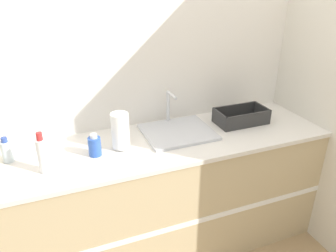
{
  "coord_description": "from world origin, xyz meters",
  "views": [
    {
      "loc": [
        -0.64,
        -1.53,
        1.98
      ],
      "look_at": [
        0.08,
        0.29,
        1.05
      ],
      "focal_mm": 35.0,
      "sensor_mm": 36.0,
      "label": 1
    }
  ],
  "objects_px": {
    "dish_rack": "(241,118)",
    "bottle_blue": "(95,146)",
    "bottle_white_spray": "(43,155)",
    "sink": "(177,131)",
    "paper_towel_roll": "(120,131)",
    "bottle_clear": "(7,151)"
  },
  "relations": [
    {
      "from": "paper_towel_roll",
      "to": "bottle_blue",
      "type": "distance_m",
      "value": 0.19
    },
    {
      "from": "sink",
      "to": "paper_towel_roll",
      "type": "relative_size",
      "value": 1.97
    },
    {
      "from": "sink",
      "to": "paper_towel_roll",
      "type": "bearing_deg",
      "value": -170.42
    },
    {
      "from": "dish_rack",
      "to": "bottle_white_spray",
      "type": "distance_m",
      "value": 1.43
    },
    {
      "from": "paper_towel_roll",
      "to": "bottle_blue",
      "type": "relative_size",
      "value": 1.67
    },
    {
      "from": "dish_rack",
      "to": "bottle_clear",
      "type": "relative_size",
      "value": 2.41
    },
    {
      "from": "dish_rack",
      "to": "bottle_blue",
      "type": "xyz_separation_m",
      "value": [
        -1.12,
        -0.08,
        0.03
      ]
    },
    {
      "from": "bottle_blue",
      "to": "sink",
      "type": "bearing_deg",
      "value": 9.42
    },
    {
      "from": "sink",
      "to": "dish_rack",
      "type": "bearing_deg",
      "value": -1.79
    },
    {
      "from": "sink",
      "to": "dish_rack",
      "type": "xyz_separation_m",
      "value": [
        0.52,
        -0.02,
        0.02
      ]
    },
    {
      "from": "bottle_white_spray",
      "to": "sink",
      "type": "bearing_deg",
      "value": 11.69
    },
    {
      "from": "paper_towel_roll",
      "to": "bottle_clear",
      "type": "height_order",
      "value": "paper_towel_roll"
    },
    {
      "from": "sink",
      "to": "paper_towel_roll",
      "type": "distance_m",
      "value": 0.45
    },
    {
      "from": "bottle_white_spray",
      "to": "bottle_clear",
      "type": "relative_size",
      "value": 1.57
    },
    {
      "from": "bottle_blue",
      "to": "bottle_white_spray",
      "type": "height_order",
      "value": "bottle_white_spray"
    },
    {
      "from": "sink",
      "to": "bottle_clear",
      "type": "height_order",
      "value": "sink"
    },
    {
      "from": "sink",
      "to": "bottle_clear",
      "type": "bearing_deg",
      "value": 179.01
    },
    {
      "from": "bottle_white_spray",
      "to": "bottle_clear",
      "type": "xyz_separation_m",
      "value": [
        -0.2,
        0.21,
        -0.04
      ]
    },
    {
      "from": "sink",
      "to": "bottle_white_spray",
      "type": "height_order",
      "value": "sink"
    },
    {
      "from": "paper_towel_roll",
      "to": "bottle_white_spray",
      "type": "distance_m",
      "value": 0.49
    },
    {
      "from": "paper_towel_roll",
      "to": "bottle_blue",
      "type": "height_order",
      "value": "paper_towel_roll"
    },
    {
      "from": "bottle_clear",
      "to": "dish_rack",
      "type": "bearing_deg",
      "value": -1.24
    }
  ]
}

